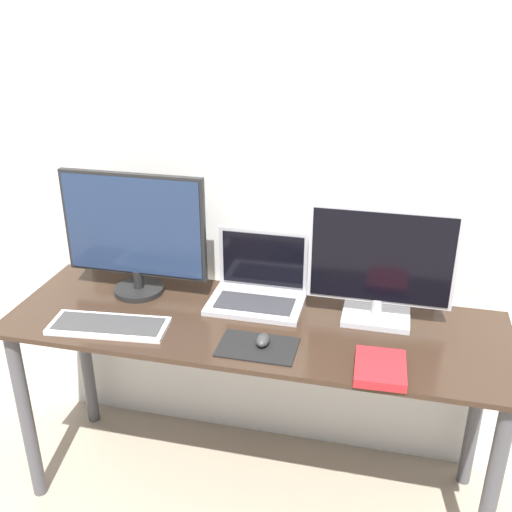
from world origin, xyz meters
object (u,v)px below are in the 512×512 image
object	(u,v)px
monitor_left	(134,232)
monitor_right	(381,265)
laptop	(259,285)
book	(380,368)
mouse	(263,340)
keyboard	(109,326)

from	to	relation	value
monitor_left	monitor_right	distance (m)	0.88
laptop	book	distance (m)	0.58
monitor_right	laptop	distance (m)	0.45
monitor_left	laptop	bearing A→B (deg)	5.89
monitor_left	laptop	world-z (taller)	monitor_left
monitor_left	mouse	size ratio (longest dim) A/B	7.89
monitor_right	laptop	bearing A→B (deg)	173.74
monitor_right	mouse	xyz separation A→B (m)	(-0.34, -0.26, -0.18)
monitor_left	keyboard	size ratio (longest dim) A/B	1.31
laptop	keyboard	size ratio (longest dim) A/B	0.82
monitor_left	keyboard	world-z (taller)	monitor_left
monitor_left	keyboard	distance (m)	0.36
monitor_right	book	bearing A→B (deg)	-84.64
keyboard	monitor_right	bearing A→B (deg)	17.10
laptop	keyboard	distance (m)	0.55
laptop	mouse	bearing A→B (deg)	-74.57
book	monitor_right	bearing A→B (deg)	95.36
monitor_right	laptop	world-z (taller)	monitor_right
keyboard	mouse	bearing A→B (deg)	1.38
keyboard	mouse	world-z (taller)	mouse
laptop	mouse	world-z (taller)	laptop
monitor_left	book	distance (m)	0.99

